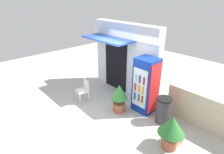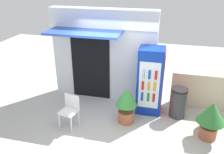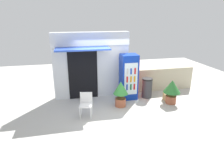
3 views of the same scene
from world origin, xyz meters
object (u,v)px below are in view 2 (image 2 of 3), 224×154
potted_plant_near_shop (126,102)px  potted_plant_curbside (211,116)px  drink_cooler (150,81)px  plastic_chair (70,108)px  cardboard_box (207,126)px  trash_bin (178,103)px

potted_plant_near_shop → potted_plant_curbside: bearing=-5.2°
drink_cooler → potted_plant_curbside: 1.79m
plastic_chair → cardboard_box: plastic_chair is taller
drink_cooler → potted_plant_near_shop: bearing=-127.4°
plastic_chair → potted_plant_curbside: potted_plant_curbside is taller
potted_plant_near_shop → cardboard_box: bearing=2.6°
cardboard_box → trash_bin: bearing=145.4°
drink_cooler → cardboard_box: drink_cooler is taller
drink_cooler → potted_plant_near_shop: 0.95m
trash_bin → cardboard_box: bearing=-34.6°
plastic_chair → potted_plant_near_shop: 1.46m
drink_cooler → plastic_chair: 2.29m
potted_plant_curbside → trash_bin: potted_plant_curbside is taller
drink_cooler → cardboard_box: size_ratio=5.65×
potted_plant_near_shop → trash_bin: (1.33, 0.60, -0.17)m
trash_bin → drink_cooler: bearing=172.8°
plastic_chair → trash_bin: bearing=21.8°
drink_cooler → plastic_chair: size_ratio=2.24×
drink_cooler → potted_plant_near_shop: (-0.54, -0.70, -0.34)m
trash_bin → plastic_chair: bearing=-158.2°
potted_plant_curbside → potted_plant_near_shop: bearing=174.8°
potted_plant_near_shop → cardboard_box: (2.07, 0.09, -0.46)m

